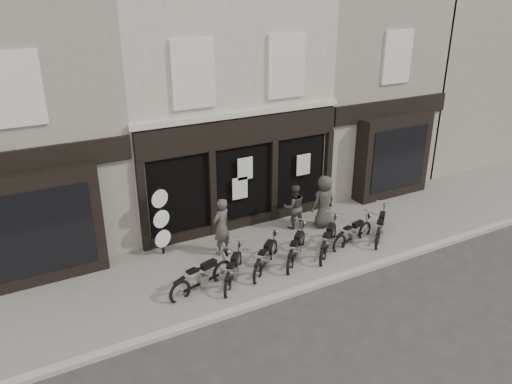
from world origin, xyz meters
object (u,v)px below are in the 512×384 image
motorcycle_0 (203,279)px  motorcycle_6 (380,228)px  motorcycle_2 (266,259)px  motorcycle_5 (353,235)px  advert_sign_post (162,224)px  man_right (324,201)px  motorcycle_4 (328,242)px  man_left (221,227)px  man_centre (294,207)px  motorcycle_3 (296,250)px  motorcycle_1 (233,272)px

motorcycle_0 → motorcycle_6: (6.34, 0.02, -0.01)m
motorcycle_2 → motorcycle_5: size_ratio=0.88×
advert_sign_post → motorcycle_5: bearing=-38.3°
motorcycle_0 → man_right: man_right is taller
motorcycle_0 → motorcycle_6: 6.34m
motorcycle_4 → man_left: size_ratio=0.99×
man_left → advert_sign_post: (-1.61, 0.81, 0.12)m
motorcycle_2 → man_centre: man_centre is taller
motorcycle_3 → man_centre: (1.08, 1.80, 0.49)m
motorcycle_2 → motorcycle_1: bearing=145.6°
motorcycle_3 → motorcycle_6: bearing=-45.6°
motorcycle_3 → motorcycle_6: (3.22, -0.11, -0.01)m
motorcycle_4 → motorcycle_6: motorcycle_4 is taller
motorcycle_0 → motorcycle_2: bearing=-11.9°
man_right → motorcycle_5: bearing=90.6°
motorcycle_1 → advert_sign_post: bearing=67.0°
man_centre → advert_sign_post: 4.53m
motorcycle_2 → motorcycle_4: bearing=-43.4°
motorcycle_3 → man_right: 2.57m
motorcycle_0 → motorcycle_3: size_ratio=1.23×
man_left → man_centre: bearing=165.4°
motorcycle_1 → advert_sign_post: size_ratio=0.71×
motorcycle_2 → motorcycle_3: bearing=-41.7°
motorcycle_1 → man_left: bearing=25.5°
motorcycle_5 → motorcycle_6: motorcycle_6 is taller
motorcycle_2 → motorcycle_3: motorcycle_3 is taller
man_right → advert_sign_post: advert_sign_post is taller
motorcycle_0 → motorcycle_2: size_ratio=1.23×
motorcycle_0 → motorcycle_2: 2.06m
motorcycle_0 → motorcycle_6: size_ratio=1.22×
motorcycle_4 → man_centre: size_ratio=1.15×
motorcycle_2 → man_centre: 2.83m
motorcycle_5 → man_centre: 2.18m
motorcycle_3 → motorcycle_4: motorcycle_4 is taller
motorcycle_0 → motorcycle_1: motorcycle_0 is taller
man_centre → motorcycle_1: bearing=44.6°
motorcycle_2 → man_right: (3.09, 1.43, 0.64)m
man_right → motorcycle_3: bearing=30.5°
motorcycle_0 → motorcycle_4: motorcycle_4 is taller
motorcycle_0 → advert_sign_post: bearing=82.3°
motorcycle_6 → motorcycle_2: bearing=136.7°
motorcycle_5 → motorcycle_6: size_ratio=1.12×
motorcycle_5 → man_left: size_ratio=1.07×
motorcycle_6 → man_left: 5.30m
motorcycle_2 → motorcycle_3: size_ratio=0.99×
motorcycle_1 → man_centre: bearing=-20.1°
man_right → advert_sign_post: 5.52m
motorcycle_1 → motorcycle_6: bearing=-50.5°
motorcycle_1 → man_right: (4.23, 1.57, 0.66)m
motorcycle_1 → man_left: 1.71m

